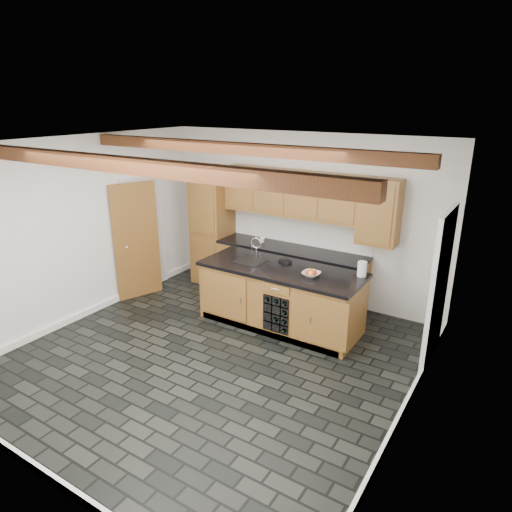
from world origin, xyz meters
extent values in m
plane|color=black|center=(0.00, 0.00, 0.00)|extent=(5.00, 5.00, 0.00)
plane|color=white|center=(0.00, 2.50, 1.40)|extent=(5.00, 0.00, 5.00)
plane|color=white|center=(-2.50, 0.00, 1.40)|extent=(0.00, 5.00, 5.00)
plane|color=white|center=(2.50, 0.00, 1.40)|extent=(0.00, 5.00, 5.00)
plane|color=white|center=(0.00, 0.00, 2.80)|extent=(5.00, 5.00, 0.00)
cube|color=#583016|center=(0.00, -1.20, 2.70)|extent=(4.90, 0.15, 0.15)
cube|color=#583016|center=(0.00, 0.60, 2.70)|extent=(4.90, 0.15, 0.15)
cube|color=white|center=(-2.48, 0.00, 0.05)|extent=(0.04, 5.00, 0.10)
cube|color=white|center=(2.48, 0.00, 0.05)|extent=(0.04, 5.00, 0.10)
cube|color=white|center=(0.00, -2.48, 0.05)|extent=(5.00, 0.04, 0.10)
cube|color=white|center=(-2.47, 1.30, 1.02)|extent=(0.06, 0.94, 2.04)
cube|color=olive|center=(-2.32, 0.95, 1.00)|extent=(0.31, 0.77, 2.00)
cube|color=white|center=(2.47, 1.50, 1.02)|extent=(0.06, 0.98, 2.04)
cube|color=black|center=(2.50, 1.50, 1.00)|extent=(0.02, 0.86, 1.96)
cube|color=olive|center=(-1.65, 2.20, 1.05)|extent=(0.65, 0.60, 2.10)
cube|color=olive|center=(-0.02, 2.20, 0.44)|extent=(2.60, 0.60, 0.88)
cube|color=black|center=(-0.02, 2.20, 0.91)|extent=(2.64, 0.62, 0.05)
cube|color=white|center=(-0.02, 2.49, 1.19)|extent=(2.60, 0.02, 0.52)
cube|color=olive|center=(-0.12, 2.33, 1.83)|extent=(2.40, 0.35, 0.75)
cube|color=olive|center=(1.38, 2.33, 1.70)|extent=(0.60, 0.35, 1.00)
cube|color=olive|center=(0.30, 1.30, 0.44)|extent=(2.40, 0.90, 0.88)
cube|color=black|center=(0.30, 1.30, 0.91)|extent=(2.46, 0.96, 0.05)
cube|color=olive|center=(-0.42, 0.84, 0.48)|extent=(0.80, 0.02, 0.70)
cube|color=olive|center=(1.25, 0.84, 0.48)|extent=(0.60, 0.02, 0.70)
cube|color=black|center=(0.48, 0.99, 0.40)|extent=(0.42, 0.30, 0.56)
cylinder|color=black|center=(0.48, 0.95, 0.61)|extent=(0.07, 0.26, 0.07)
cylinder|color=black|center=(0.62, 0.95, 0.19)|extent=(0.07, 0.26, 0.07)
cylinder|color=black|center=(0.62, 0.95, 0.33)|extent=(0.07, 0.26, 0.07)
cylinder|color=black|center=(0.34, 0.95, 0.61)|extent=(0.07, 0.26, 0.07)
cylinder|color=black|center=(0.48, 0.95, 0.33)|extent=(0.07, 0.26, 0.07)
cylinder|color=black|center=(0.62, 0.95, 0.47)|extent=(0.07, 0.26, 0.07)
cylinder|color=black|center=(0.62, 0.95, 0.61)|extent=(0.07, 0.26, 0.07)
cube|color=black|center=(-0.25, 1.30, 0.93)|extent=(0.45, 0.40, 0.02)
cylinder|color=silver|center=(-0.25, 1.48, 1.03)|extent=(0.02, 0.02, 0.20)
torus|color=silver|center=(-0.25, 1.48, 1.17)|extent=(0.18, 0.02, 0.18)
cylinder|color=silver|center=(-0.33, 1.48, 0.97)|extent=(0.02, 0.02, 0.08)
cylinder|color=silver|center=(-0.17, 1.48, 0.97)|extent=(0.02, 0.02, 0.08)
cube|color=black|center=(0.24, 1.54, 0.95)|extent=(0.20, 0.14, 0.04)
cylinder|color=black|center=(0.24, 1.54, 0.98)|extent=(0.12, 0.12, 0.02)
imported|color=beige|center=(0.82, 1.23, 0.96)|extent=(0.25, 0.25, 0.06)
sphere|color=#AE2117|center=(0.87, 1.23, 0.99)|extent=(0.07, 0.07, 0.07)
sphere|color=orange|center=(0.84, 1.28, 0.99)|extent=(0.07, 0.07, 0.07)
sphere|color=olive|center=(0.78, 1.26, 0.99)|extent=(0.07, 0.07, 0.07)
sphere|color=red|center=(0.78, 1.20, 0.99)|extent=(0.07, 0.07, 0.07)
sphere|color=#FAA01C|center=(0.84, 1.18, 0.99)|extent=(0.07, 0.07, 0.07)
cylinder|color=white|center=(1.42, 1.61, 1.04)|extent=(0.13, 0.13, 0.21)
imported|color=white|center=(-0.59, 2.22, 0.97)|extent=(0.11, 0.11, 0.08)
camera|label=1|loc=(3.34, -4.23, 3.30)|focal=32.00mm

